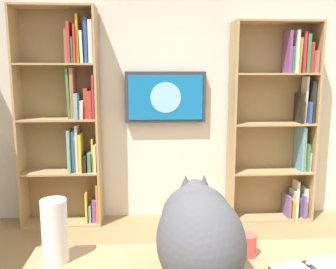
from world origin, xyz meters
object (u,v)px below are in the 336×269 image
object	(u,v)px
wall_mounted_tv	(165,97)
paper_towel_roll	(55,231)
cat	(199,233)
bookshelf_right	(69,115)
bookshelf_left	(281,122)
coffee_mug	(248,245)

from	to	relation	value
wall_mounted_tv	paper_towel_roll	xyz separation A→B (m)	(0.60, 2.28, -0.42)
cat	bookshelf_right	bearing A→B (deg)	-67.67
cat	bookshelf_left	bearing A→B (deg)	-117.25
cat	coffee_mug	bearing A→B (deg)	-143.74
coffee_mug	paper_towel_roll	bearing A→B (deg)	-0.01
bookshelf_right	paper_towel_roll	world-z (taller)	bookshelf_right
bookshelf_left	bookshelf_right	bearing A→B (deg)	0.09
bookshelf_right	paper_towel_roll	size ratio (longest dim) A/B	7.93
bookshelf_right	coffee_mug	xyz separation A→B (m)	(-1.23, 2.20, -0.34)
wall_mounted_tv	coffee_mug	distance (m)	2.35
bookshelf_right	coffee_mug	bearing A→B (deg)	119.15
bookshelf_right	paper_towel_roll	distance (m)	2.24
paper_towel_roll	bookshelf_left	bearing A→B (deg)	-129.61
bookshelf_right	wall_mounted_tv	size ratio (longest dim) A/B	2.62
wall_mounted_tv	cat	world-z (taller)	wall_mounted_tv
bookshelf_right	coffee_mug	distance (m)	2.54
wall_mounted_tv	bookshelf_left	bearing A→B (deg)	176.25
bookshelf_right	coffee_mug	world-z (taller)	bookshelf_right
wall_mounted_tv	bookshelf_right	bearing A→B (deg)	4.84
bookshelf_left	bookshelf_right	world-z (taller)	bookshelf_right
coffee_mug	cat	bearing A→B (deg)	36.26
bookshelf_left	coffee_mug	world-z (taller)	bookshelf_left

